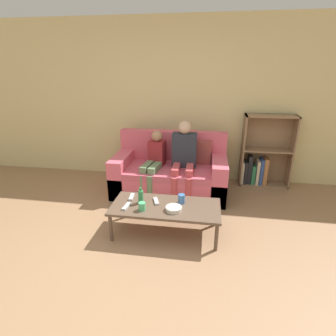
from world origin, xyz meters
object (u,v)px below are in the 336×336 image
(cup_near, at_px, (182,199))
(tv_remote_0, at_px, (127,206))
(person_child, at_px, (154,160))
(cup_far, at_px, (142,206))
(snack_bowl, at_px, (174,209))
(couch, at_px, (171,173))
(coffee_table, at_px, (166,208))
(person_adult, at_px, (184,155))
(tv_remote_1, at_px, (132,197))
(bookshelf, at_px, (262,158))
(bottle, at_px, (141,197))
(tv_remote_2, at_px, (156,201))

(cup_near, distance_m, tv_remote_0, 0.64)
(person_child, distance_m, cup_near, 1.05)
(cup_far, relative_size, snack_bowl, 0.51)
(couch, relative_size, person_child, 1.74)
(person_child, bearing_deg, couch, 39.40)
(coffee_table, bearing_deg, person_adult, 83.98)
(person_adult, bearing_deg, tv_remote_1, -122.52)
(coffee_table, height_order, snack_bowl, snack_bowl)
(coffee_table, distance_m, person_child, 1.08)
(couch, distance_m, person_child, 0.37)
(tv_remote_0, bearing_deg, bookshelf, 51.08)
(snack_bowl, relative_size, bottle, 0.94)
(tv_remote_0, bearing_deg, snack_bowl, 7.56)
(bookshelf, xyz_separation_m, person_adult, (-1.24, -0.60, 0.19))
(bookshelf, xyz_separation_m, person_child, (-1.68, -0.64, 0.09))
(tv_remote_0, bearing_deg, coffee_table, 19.47)
(couch, bearing_deg, person_child, -150.73)
(person_adult, distance_m, cup_far, 1.25)
(couch, bearing_deg, tv_remote_0, -105.32)
(cup_near, bearing_deg, couch, 104.82)
(couch, height_order, bookshelf, bookshelf)
(person_adult, bearing_deg, bookshelf, 24.76)
(person_child, xyz_separation_m, cup_near, (0.51, -0.90, -0.14))
(person_adult, height_order, tv_remote_1, person_adult)
(tv_remote_0, xyz_separation_m, bottle, (0.14, 0.12, 0.07))
(cup_far, xyz_separation_m, snack_bowl, (0.35, 0.04, -0.02))
(couch, bearing_deg, bookshelf, 19.32)
(person_adult, relative_size, cup_far, 12.16)
(tv_remote_1, xyz_separation_m, snack_bowl, (0.55, -0.23, 0.01))
(coffee_table, relative_size, tv_remote_0, 7.19)
(tv_remote_0, distance_m, tv_remote_2, 0.35)
(cup_far, bearing_deg, cup_near, 28.64)
(bookshelf, xyz_separation_m, tv_remote_1, (-1.79, -1.50, -0.09))
(person_child, bearing_deg, cup_far, -75.27)
(tv_remote_0, relative_size, tv_remote_2, 0.99)
(tv_remote_1, bearing_deg, couch, 66.02)
(person_child, height_order, tv_remote_1, person_child)
(coffee_table, distance_m, tv_remote_2, 0.15)
(couch, bearing_deg, tv_remote_1, -109.06)
(person_adult, distance_m, tv_remote_0, 1.29)
(tv_remote_0, bearing_deg, cup_near, 24.24)
(coffee_table, distance_m, cup_far, 0.29)
(person_adult, xyz_separation_m, tv_remote_1, (-0.55, -0.90, -0.28))
(tv_remote_1, height_order, bottle, bottle)
(couch, bearing_deg, person_adult, -23.73)
(tv_remote_2, bearing_deg, tv_remote_0, -170.88)
(bookshelf, bearing_deg, snack_bowl, -125.63)
(tv_remote_2, height_order, snack_bowl, snack_bowl)
(couch, distance_m, tv_remote_1, 1.06)
(coffee_table, xyz_separation_m, person_child, (-0.33, 1.00, 0.22))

